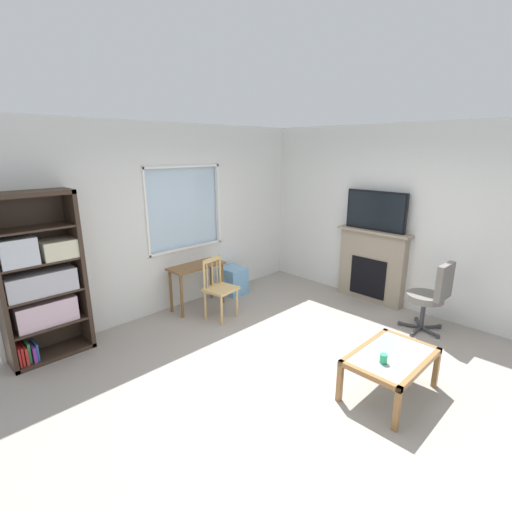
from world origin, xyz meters
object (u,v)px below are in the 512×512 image
fireplace (371,266)px  bookshelf (40,281)px  sippy_cup (383,359)px  desk_under_window (197,273)px  tv (376,211)px  plastic_drawer_unit (233,281)px  office_chair (432,294)px  coffee_table (391,360)px  wooden_chair (219,288)px

fireplace → bookshelf: bearing=156.5°
fireplace → sippy_cup: 2.69m
desk_under_window → tv: tv is taller
bookshelf → plastic_drawer_unit: bearing=-1.2°
office_chair → sippy_cup: (-1.85, -0.25, -0.06)m
bookshelf → coffee_table: size_ratio=2.06×
plastic_drawer_unit → fireplace: size_ratio=0.39×
sippy_cup → desk_under_window: bearing=87.7°
office_chair → sippy_cup: 1.87m
bookshelf → coffee_table: bearing=-55.9°
plastic_drawer_unit → sippy_cup: size_ratio=5.11×
coffee_table → sippy_cup: 0.23m
bookshelf → fireplace: bookshelf is taller
coffee_table → sippy_cup: bearing=-177.2°
desk_under_window → coffee_table: bearing=-88.6°
tv → office_chair: 1.53m
plastic_drawer_unit → coffee_table: plastic_drawer_unit is taller
wooden_chair → coffee_table: 2.62m
desk_under_window → coffee_table: size_ratio=0.91×
fireplace → office_chair: 1.22m
sippy_cup → plastic_drawer_unit: bearing=74.0°
plastic_drawer_unit → office_chair: (0.94, -2.94, 0.32)m
desk_under_window → sippy_cup: (-0.12, -3.14, -0.08)m
bookshelf → coffee_table: bookshelf is taller
bookshelf → wooden_chair: bearing=-16.3°
office_chair → bookshelf: bearing=142.0°
tv → desk_under_window: bearing=140.9°
sippy_cup → fireplace: bearing=30.9°
bookshelf → fireplace: bearing=-23.5°
wooden_chair → plastic_drawer_unit: (0.78, 0.56, -0.23)m
desk_under_window → office_chair: bearing=-59.2°
tv → coffee_table: 2.73m
desk_under_window → wooden_chair: bearing=-88.4°
plastic_drawer_unit → tv: (1.37, -1.81, 1.26)m
sippy_cup → coffee_table: bearing=2.8°
fireplace → plastic_drawer_unit: bearing=127.6°
plastic_drawer_unit → office_chair: office_chair is taller
tv → coffee_table: bearing=-146.7°
office_chair → coffee_table: office_chair is taller
bookshelf → plastic_drawer_unit: bookshelf is taller
bookshelf → wooden_chair: size_ratio=2.20×
tv → coffee_table: tv is taller
coffee_table → plastic_drawer_unit: bearing=77.4°
bookshelf → desk_under_window: size_ratio=2.26×
plastic_drawer_unit → bookshelf: bearing=178.8°
wooden_chair → plastic_drawer_unit: bearing=36.0°
plastic_drawer_unit → wooden_chair: bearing=-144.0°
desk_under_window → sippy_cup: bearing=-92.3°
plastic_drawer_unit → office_chair: 3.10m
wooden_chair → fireplace: fireplace is taller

